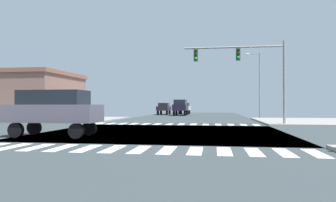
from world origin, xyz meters
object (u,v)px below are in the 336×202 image
object	(u,v)px
street_lamp	(257,79)
sedan_farside_1	(164,108)
suv_inner_4	(180,106)
bank_building	(2,96)
traffic_signal_mast	(244,63)
sedan_crossing_2	(184,108)
suv_outer_3	(54,109)

from	to	relation	value
street_lamp	sedan_farside_1	bearing A→B (deg)	138.06
suv_inner_4	bank_building	bearing A→B (deg)	40.96
traffic_signal_mast	sedan_farside_1	xyz separation A→B (m)	(-10.26, 23.95, -3.79)
street_lamp	sedan_farside_1	xyz separation A→B (m)	(-12.96, 11.65, -3.51)
traffic_signal_mast	suv_inner_4	size ratio (longest dim) A/B	1.71
traffic_signal_mast	sedan_crossing_2	bearing A→B (deg)	104.93
sedan_farside_1	suv_outer_3	distance (m)	34.32
suv_outer_3	suv_inner_4	distance (m)	31.38
traffic_signal_mast	suv_outer_3	size ratio (longest dim) A/B	1.71
traffic_signal_mast	sedan_crossing_2	distance (m)	28.43
traffic_signal_mast	suv_inner_4	world-z (taller)	traffic_signal_mast
street_lamp	sedan_crossing_2	world-z (taller)	street_lamp
traffic_signal_mast	sedan_crossing_2	size ratio (longest dim) A/B	1.83
suv_inner_4	suv_outer_3	bearing A→B (deg)	84.29
sedan_farside_1	suv_inner_4	bearing A→B (deg)	134.07
sedan_farside_1	suv_inner_4	distance (m)	4.32
street_lamp	bank_building	xyz separation A→B (m)	(-27.73, -6.88, -2.12)
suv_outer_3	sedan_crossing_2	bearing A→B (deg)	-4.75
sedan_farside_1	sedan_crossing_2	distance (m)	4.44
bank_building	suv_inner_4	bearing A→B (deg)	40.96
street_lamp	bank_building	world-z (taller)	street_lamp
traffic_signal_mast	bank_building	xyz separation A→B (m)	(-25.03, 5.43, -2.40)
street_lamp	suv_outer_3	bearing A→B (deg)	-119.99
suv_inner_4	sedan_farside_1	bearing A→B (deg)	-45.93
street_lamp	suv_inner_4	xyz separation A→B (m)	(-9.96, 8.55, -3.23)
traffic_signal_mast	suv_outer_3	bearing A→B (deg)	-135.04
bank_building	sedan_farside_1	distance (m)	23.74
sedan_farside_1	suv_inner_4	xyz separation A→B (m)	(3.00, -3.10, 0.28)
bank_building	sedan_crossing_2	distance (m)	28.16
suv_inner_4	street_lamp	bearing A→B (deg)	139.36
sedan_crossing_2	bank_building	bearing A→B (deg)	50.80
suv_outer_3	street_lamp	bearing A→B (deg)	-29.99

